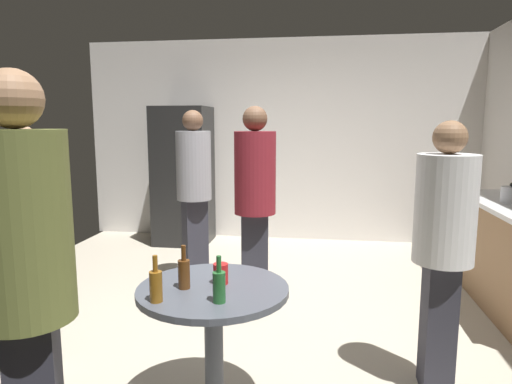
% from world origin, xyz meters
% --- Properties ---
extents(ground_plane, '(5.20, 5.20, 0.10)m').
position_xyz_m(ground_plane, '(0.00, 0.00, -0.05)').
color(ground_plane, '#B2A893').
extents(wall_back, '(5.32, 0.06, 2.70)m').
position_xyz_m(wall_back, '(0.00, 2.63, 1.35)').
color(wall_back, silver).
rests_on(wall_back, ground_plane).
extents(refrigerator, '(0.70, 0.68, 1.80)m').
position_xyz_m(refrigerator, '(-1.22, 2.20, 0.90)').
color(refrigerator, black).
rests_on(refrigerator, ground_plane).
extents(kettle, '(0.24, 0.17, 0.18)m').
position_xyz_m(kettle, '(2.23, 0.64, 0.97)').
color(kettle, '#B2B2B7').
rests_on(kettle, kitchen_counter).
extents(foreground_table, '(0.80, 0.80, 0.73)m').
position_xyz_m(foreground_table, '(0.04, -1.30, 0.63)').
color(foreground_table, '#4C515B').
rests_on(foreground_table, ground_plane).
extents(beer_bottle_amber, '(0.06, 0.06, 0.23)m').
position_xyz_m(beer_bottle_amber, '(-0.18, -1.54, 0.82)').
color(beer_bottle_amber, '#8C5919').
rests_on(beer_bottle_amber, foreground_table).
extents(beer_bottle_brown, '(0.06, 0.06, 0.23)m').
position_xyz_m(beer_bottle_brown, '(-0.10, -1.34, 0.82)').
color(beer_bottle_brown, '#593314').
rests_on(beer_bottle_brown, foreground_table).
extents(beer_bottle_green, '(0.06, 0.06, 0.23)m').
position_xyz_m(beer_bottle_green, '(0.12, -1.50, 0.82)').
color(beer_bottle_green, '#26662D').
rests_on(beer_bottle_green, foreground_table).
extents(plastic_cup_red, '(0.08, 0.08, 0.11)m').
position_xyz_m(plastic_cup_red, '(0.07, -1.25, 0.79)').
color(plastic_cup_red, red).
rests_on(plastic_cup_red, foreground_table).
extents(person_in_navy_shirt, '(0.38, 0.38, 1.57)m').
position_xyz_m(person_in_navy_shirt, '(-1.20, -1.01, 0.92)').
color(person_in_navy_shirt, '#2D2D38').
rests_on(person_in_navy_shirt, ground_plane).
extents(person_in_maroon_shirt, '(0.38, 0.38, 1.72)m').
position_xyz_m(person_in_maroon_shirt, '(0.06, 0.10, 1.01)').
color(person_in_maroon_shirt, '#2D2D38').
rests_on(person_in_maroon_shirt, ground_plane).
extents(person_in_white_shirt, '(0.34, 0.34, 1.60)m').
position_xyz_m(person_in_white_shirt, '(1.30, -0.86, 0.93)').
color(person_in_white_shirt, '#2D2D38').
rests_on(person_in_white_shirt, ground_plane).
extents(person_in_olive_shirt, '(0.45, 0.45, 1.77)m').
position_xyz_m(person_in_olive_shirt, '(-0.46, -2.07, 1.04)').
color(person_in_olive_shirt, '#2D2D38').
rests_on(person_in_olive_shirt, ground_plane).
extents(person_in_gray_shirt, '(0.48, 0.48, 1.71)m').
position_xyz_m(person_in_gray_shirt, '(-0.64, 0.73, 1.00)').
color(person_in_gray_shirt, '#2D2D38').
rests_on(person_in_gray_shirt, ground_plane).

